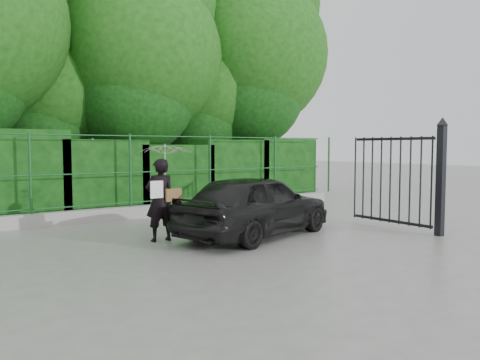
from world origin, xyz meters
TOP-DOWN VIEW (x-y plane):
  - ground at (0.00, 0.00)m, footprint 80.00×80.00m
  - kerb at (0.00, 4.50)m, footprint 14.00×0.25m
  - fence at (0.22, 4.50)m, footprint 14.13×0.06m
  - hedge at (0.06, 5.50)m, footprint 14.20×1.20m
  - trees at (1.14, 7.74)m, footprint 17.10×6.15m
  - gate at (4.60, -0.72)m, footprint 0.22×2.33m
  - woman at (-0.11, 1.54)m, footprint 0.97×0.99m
  - car at (1.55, 0.85)m, footprint 3.96×2.45m

SIDE VIEW (x-z plane):
  - ground at x=0.00m, z-range 0.00..0.00m
  - kerb at x=0.00m, z-range 0.00..0.30m
  - car at x=1.55m, z-range 0.00..1.26m
  - hedge at x=0.06m, z-range -0.10..2.08m
  - gate at x=4.60m, z-range 0.01..2.37m
  - fence at x=0.22m, z-range 0.30..2.10m
  - woman at x=-0.11m, z-range 0.30..2.14m
  - trees at x=1.14m, z-range 0.58..8.66m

